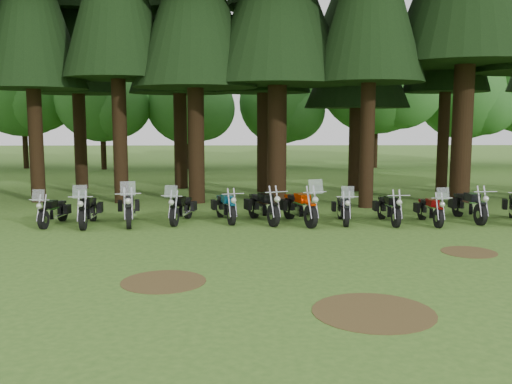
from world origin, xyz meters
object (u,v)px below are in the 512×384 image
at_px(motorcycle_3, 181,209).
at_px(motorcycle_1, 88,211).
at_px(motorcycle_7, 343,209).
at_px(motorcycle_6, 300,208).
at_px(motorcycle_2, 129,209).
at_px(motorcycle_10, 469,206).
at_px(motorcycle_0, 53,212).
at_px(motorcycle_5, 263,207).
at_px(motorcycle_4, 226,208).
at_px(motorcycle_9, 430,211).
at_px(motorcycle_8, 389,209).

bearing_deg(motorcycle_3, motorcycle_1, -158.88).
bearing_deg(motorcycle_7, motorcycle_6, -172.94).
distance_m(motorcycle_2, motorcycle_10, 11.31).
bearing_deg(motorcycle_0, motorcycle_10, 8.38).
bearing_deg(motorcycle_3, motorcycle_7, 9.58).
height_order(motorcycle_0, motorcycle_10, motorcycle_0).
xyz_separation_m(motorcycle_5, motorcycle_7, (2.64, -0.15, -0.05)).
height_order(motorcycle_0, motorcycle_4, motorcycle_0).
bearing_deg(motorcycle_7, motorcycle_9, -2.68).
bearing_deg(motorcycle_6, motorcycle_3, 157.31).
relative_size(motorcycle_6, motorcycle_10, 1.05).
height_order(motorcycle_4, motorcycle_10, motorcycle_10).
distance_m(motorcycle_0, motorcycle_2, 2.41).
height_order(motorcycle_7, motorcycle_8, motorcycle_7).
bearing_deg(motorcycle_6, motorcycle_2, 161.49).
height_order(motorcycle_1, motorcycle_7, motorcycle_1).
bearing_deg(motorcycle_8, motorcycle_3, 175.03).
bearing_deg(motorcycle_4, motorcycle_6, -27.21).
bearing_deg(motorcycle_1, motorcycle_3, 5.98).
bearing_deg(motorcycle_6, motorcycle_0, 162.25).
distance_m(motorcycle_7, motorcycle_10, 4.29).
bearing_deg(motorcycle_2, motorcycle_0, 171.48).
xyz_separation_m(motorcycle_4, motorcycle_6, (2.44, -0.49, 0.07)).
xyz_separation_m(motorcycle_2, motorcycle_3, (1.67, 0.28, -0.06)).
height_order(motorcycle_3, motorcycle_4, motorcycle_3).
relative_size(motorcycle_0, motorcycle_2, 0.84).
xyz_separation_m(motorcycle_0, motorcycle_9, (12.24, -0.05, 0.01)).
height_order(motorcycle_2, motorcycle_4, motorcycle_2).
xyz_separation_m(motorcycle_4, motorcycle_5, (1.25, -0.24, 0.04)).
height_order(motorcycle_5, motorcycle_7, motorcycle_7).
bearing_deg(motorcycle_3, motorcycle_10, 12.07).
bearing_deg(motorcycle_1, motorcycle_4, 5.46).
xyz_separation_m(motorcycle_3, motorcycle_7, (5.35, -0.17, -0.01)).
bearing_deg(motorcycle_8, motorcycle_0, 177.91).
relative_size(motorcycle_3, motorcycle_7, 1.02).
distance_m(motorcycle_0, motorcycle_9, 12.24).
bearing_deg(motorcycle_9, motorcycle_6, 175.36).
bearing_deg(motorcycle_7, motorcycle_10, 6.38).
bearing_deg(motorcycle_9, motorcycle_3, 174.32).
bearing_deg(motorcycle_5, motorcycle_4, 148.79).
bearing_deg(motorcycle_0, motorcycle_8, 6.95).
height_order(motorcycle_4, motorcycle_6, motorcycle_6).
bearing_deg(motorcycle_0, motorcycle_5, 9.37).
xyz_separation_m(motorcycle_0, motorcycle_5, (6.79, 0.36, 0.07)).
bearing_deg(motorcycle_9, motorcycle_10, 17.48).
bearing_deg(motorcycle_2, motorcycle_5, -7.66).
relative_size(motorcycle_2, motorcycle_7, 1.15).
bearing_deg(motorcycle_7, motorcycle_0, -176.05).
relative_size(motorcycle_1, motorcycle_7, 1.08).
bearing_deg(motorcycle_5, motorcycle_7, -23.73).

